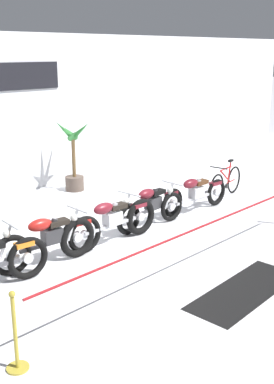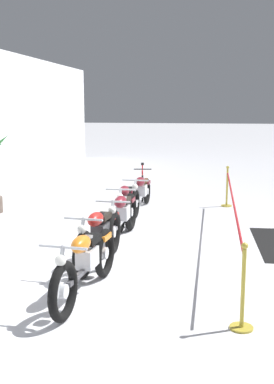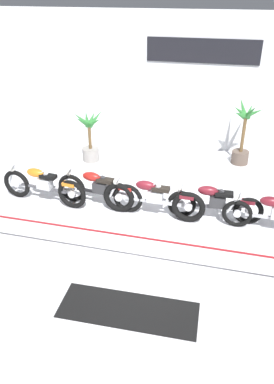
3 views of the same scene
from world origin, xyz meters
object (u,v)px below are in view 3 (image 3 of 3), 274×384
Objects in this scene: motorcycle_orange_0 at (43,185)px; motorcycle_maroon_2 at (153,199)px; motorcycle_red_1 at (99,189)px; stanchion_far_left at (69,235)px; potted_palm_left_of_row at (90,137)px; potted_palm_right_of_row at (243,136)px; motorcycle_maroon_3 at (214,203)px; floor_banner at (128,310)px.

motorcycle_maroon_2 reaches higher than motorcycle_orange_0.
motorcycle_red_1 is 2.23m from stanchion_far_left.
potted_palm_right_of_row is at bearing 11.60° from potted_palm_left_of_row.
potted_palm_right_of_row is (1.95, 3.62, 0.40)m from motorcycle_maroon_2.
potted_palm_left_of_row is at bearing 85.24° from motorcycle_orange_0.
potted_palm_left_of_row is at bearing 106.06° from stanchion_far_left.
potted_palm_right_of_row is (4.73, 3.64, 0.40)m from motorcycle_orange_0.
motorcycle_maroon_3 reaches higher than floor_banner.
motorcycle_red_1 is 0.32× the size of stanchion_far_left.
motorcycle_orange_0 is at bearing -173.97° from motorcycle_red_1.
motorcycle_red_1 is 4.84m from potted_palm_right_of_row.
stanchion_far_left is 1.80m from floor_banner.
motorcycle_red_1 is 1.14× the size of potted_palm_right_of_row.
motorcycle_maroon_2 reaches higher than motorcycle_red_1.
motorcycle_maroon_2 is 2.40m from stanchion_far_left.
motorcycle_red_1 is at bearing -178.61° from motorcycle_maroon_3.
motorcycle_maroon_2 is 3.72m from potted_palm_left_of_row.
potted_palm_left_of_row is 0.79× the size of potted_palm_right_of_row.
motorcycle_maroon_2 is (1.37, -0.13, -0.00)m from motorcycle_red_1.
potted_palm_right_of_row is at bearing 61.24° from stanchion_far_left.
potted_palm_right_of_row is (4.50, 0.92, 0.11)m from potted_palm_left_of_row.
motorcycle_maroon_3 is at bearing 41.47° from stanchion_far_left.
potted_palm_right_of_row reaches higher than stanchion_far_left.
motorcycle_orange_0 is at bearing 127.84° from stanchion_far_left.
stanchion_far_left is at bearing -73.94° from potted_palm_left_of_row.
stanchion_far_left reaches higher than motorcycle_maroon_2.
motorcycle_orange_0 is 1.50× the size of potted_palm_left_of_row.
motorcycle_orange_0 is at bearing -94.76° from potted_palm_left_of_row.
stanchion_far_left is at bearing -138.53° from motorcycle_maroon_3.
potted_palm_left_of_row reaches higher than motorcycle_orange_0.
stanchion_far_left is at bearing -119.45° from motorcycle_maroon_2.
motorcycle_maroon_3 is 3.49m from potted_palm_right_of_row.
potted_palm_right_of_row is 6.87m from floor_banner.
stanchion_far_left reaches higher than motorcycle_red_1.
motorcycle_orange_0 is 2.78m from motorcycle_maroon_2.
potted_palm_left_of_row reaches higher than motorcycle_red_1.
motorcycle_maroon_3 is at bearing 67.59° from floor_banner.
motorcycle_orange_0 is 4.24m from floor_banner.
motorcycle_maroon_2 is 1.03× the size of floor_banner.
floor_banner is at bearing -63.87° from potted_palm_left_of_row.
motorcycle_orange_0 is at bearing -177.05° from motorcycle_maroon_3.
floor_banner is (2.78, -5.67, -0.76)m from potted_palm_left_of_row.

